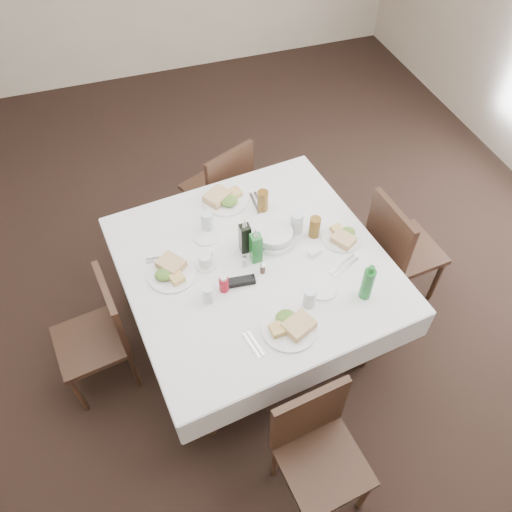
{
  "coord_description": "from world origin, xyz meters",
  "views": [
    {
      "loc": [
        -0.39,
        -1.92,
        3.01
      ],
      "look_at": [
        0.2,
        -0.14,
        0.8
      ],
      "focal_mm": 35.0,
      "sensor_mm": 36.0,
      "label": 1
    }
  ],
  "objects_px": {
    "chair_east": "(398,246)",
    "water_e": "(297,223)",
    "oil_cruet_dark": "(245,237)",
    "green_bottle": "(368,283)",
    "chair_west": "(102,330)",
    "bread_basket": "(274,236)",
    "chair_south": "(316,444)",
    "water_n": "(207,221)",
    "water_s": "(310,298)",
    "water_w": "(208,294)",
    "coffee_mug": "(206,261)",
    "ketchup_bottle": "(224,284)",
    "dining_table": "(254,269)",
    "chair_north": "(222,186)",
    "oil_cruet_green": "(256,247)"
  },
  "relations": [
    {
      "from": "chair_south",
      "to": "water_n",
      "type": "relative_size",
      "value": 6.47
    },
    {
      "from": "chair_north",
      "to": "coffee_mug",
      "type": "distance_m",
      "value": 1.02
    },
    {
      "from": "dining_table",
      "to": "water_n",
      "type": "xyz_separation_m",
      "value": [
        -0.19,
        0.34,
        0.14
      ]
    },
    {
      "from": "water_e",
      "to": "green_bottle",
      "type": "bearing_deg",
      "value": -72.81
    },
    {
      "from": "coffee_mug",
      "to": "green_bottle",
      "type": "distance_m",
      "value": 0.92
    },
    {
      "from": "coffee_mug",
      "to": "green_bottle",
      "type": "bearing_deg",
      "value": -32.03
    },
    {
      "from": "chair_north",
      "to": "oil_cruet_green",
      "type": "relative_size",
      "value": 3.43
    },
    {
      "from": "dining_table",
      "to": "chair_west",
      "type": "relative_size",
      "value": 1.94
    },
    {
      "from": "oil_cruet_dark",
      "to": "oil_cruet_green",
      "type": "bearing_deg",
      "value": -68.36
    },
    {
      "from": "bread_basket",
      "to": "green_bottle",
      "type": "bearing_deg",
      "value": -58.56
    },
    {
      "from": "chair_south",
      "to": "oil_cruet_green",
      "type": "height_order",
      "value": "oil_cruet_green"
    },
    {
      "from": "chair_north",
      "to": "green_bottle",
      "type": "xyz_separation_m",
      "value": [
        0.43,
        -1.4,
        0.37
      ]
    },
    {
      "from": "dining_table",
      "to": "chair_west",
      "type": "bearing_deg",
      "value": 179.65
    },
    {
      "from": "water_w",
      "to": "ketchup_bottle",
      "type": "bearing_deg",
      "value": 23.11
    },
    {
      "from": "water_n",
      "to": "chair_north",
      "type": "bearing_deg",
      "value": 67.5
    },
    {
      "from": "water_n",
      "to": "oil_cruet_green",
      "type": "relative_size",
      "value": 0.52
    },
    {
      "from": "water_n",
      "to": "water_w",
      "type": "distance_m",
      "value": 0.54
    },
    {
      "from": "chair_east",
      "to": "water_e",
      "type": "xyz_separation_m",
      "value": [
        -0.69,
        0.14,
        0.32
      ]
    },
    {
      "from": "dining_table",
      "to": "ketchup_bottle",
      "type": "bearing_deg",
      "value": -148.15
    },
    {
      "from": "chair_south",
      "to": "water_s",
      "type": "height_order",
      "value": "water_s"
    },
    {
      "from": "bread_basket",
      "to": "chair_south",
      "type": "bearing_deg",
      "value": -99.0
    },
    {
      "from": "chair_south",
      "to": "dining_table",
      "type": "bearing_deg",
      "value": 89.24
    },
    {
      "from": "chair_west",
      "to": "chair_south",
      "type": "bearing_deg",
      "value": -47.56
    },
    {
      "from": "chair_east",
      "to": "chair_west",
      "type": "bearing_deg",
      "value": -179.77
    },
    {
      "from": "water_w",
      "to": "water_e",
      "type": "bearing_deg",
      "value": 27.25
    },
    {
      "from": "chair_west",
      "to": "coffee_mug",
      "type": "relative_size",
      "value": 7.18
    },
    {
      "from": "water_s",
      "to": "coffee_mug",
      "type": "height_order",
      "value": "water_s"
    },
    {
      "from": "chair_west",
      "to": "oil_cruet_dark",
      "type": "distance_m",
      "value": 1.01
    },
    {
      "from": "oil_cruet_dark",
      "to": "green_bottle",
      "type": "bearing_deg",
      "value": -45.4
    },
    {
      "from": "chair_east",
      "to": "ketchup_bottle",
      "type": "bearing_deg",
      "value": -172.95
    },
    {
      "from": "bread_basket",
      "to": "ketchup_bottle",
      "type": "height_order",
      "value": "ketchup_bottle"
    },
    {
      "from": "coffee_mug",
      "to": "green_bottle",
      "type": "xyz_separation_m",
      "value": [
        0.78,
        -0.49,
        0.07
      ]
    },
    {
      "from": "chair_north",
      "to": "chair_east",
      "type": "xyz_separation_m",
      "value": [
        0.94,
        -0.96,
        0.01
      ]
    },
    {
      "from": "water_s",
      "to": "oil_cruet_dark",
      "type": "height_order",
      "value": "oil_cruet_dark"
    },
    {
      "from": "dining_table",
      "to": "chair_east",
      "type": "relative_size",
      "value": 1.83
    },
    {
      "from": "chair_west",
      "to": "green_bottle",
      "type": "bearing_deg",
      "value": -16.55
    },
    {
      "from": "coffee_mug",
      "to": "ketchup_bottle",
      "type": "bearing_deg",
      "value": -75.53
    },
    {
      "from": "water_s",
      "to": "water_e",
      "type": "xyz_separation_m",
      "value": [
        0.14,
        0.54,
        0.01
      ]
    },
    {
      "from": "chair_east",
      "to": "oil_cruet_dark",
      "type": "height_order",
      "value": "oil_cruet_dark"
    },
    {
      "from": "ketchup_bottle",
      "to": "green_bottle",
      "type": "height_order",
      "value": "green_bottle"
    },
    {
      "from": "water_e",
      "to": "water_w",
      "type": "xyz_separation_m",
      "value": [
        -0.65,
        -0.33,
        -0.02
      ]
    },
    {
      "from": "coffee_mug",
      "to": "oil_cruet_dark",
      "type": "bearing_deg",
      "value": 9.79
    },
    {
      "from": "chair_south",
      "to": "water_w",
      "type": "distance_m",
      "value": 0.95
    },
    {
      "from": "dining_table",
      "to": "water_s",
      "type": "height_order",
      "value": "water_s"
    },
    {
      "from": "water_n",
      "to": "chair_south",
      "type": "bearing_deg",
      "value": -82.59
    },
    {
      "from": "water_s",
      "to": "water_w",
      "type": "bearing_deg",
      "value": 158.32
    },
    {
      "from": "chair_north",
      "to": "water_e",
      "type": "bearing_deg",
      "value": -73.04
    },
    {
      "from": "chair_north",
      "to": "water_s",
      "type": "bearing_deg",
      "value": -85.22
    },
    {
      "from": "chair_east",
      "to": "chair_south",
      "type": "bearing_deg",
      "value": -134.89
    },
    {
      "from": "chair_east",
      "to": "water_n",
      "type": "bearing_deg",
      "value": 164.7
    }
  ]
}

